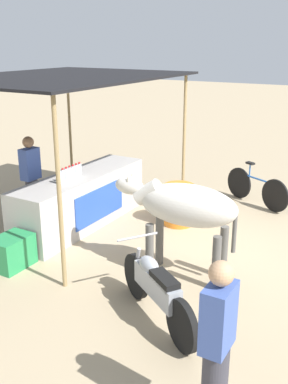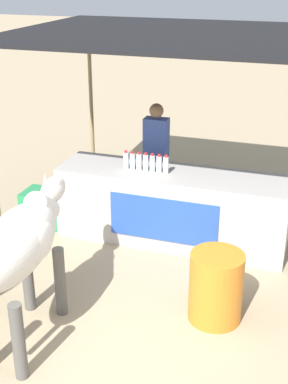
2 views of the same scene
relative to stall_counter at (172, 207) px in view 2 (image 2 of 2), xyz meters
The scene contains 8 objects.
ground_plane 2.25m from the stall_counter, 90.00° to the right, with size 60.00×60.00×0.00m, color tan.
stall_counter is the anchor object (origin of this frame).
stall_awning 2.10m from the stall_counter, 90.00° to the left, with size 4.20×3.20×2.66m.
water_bottle_row 0.69m from the stall_counter, behind, with size 0.61×0.07×0.25m.
vendor_behind_counter 0.96m from the stall_counter, 121.38° to the left, with size 0.34×0.22×1.65m.
cooler_box 1.85m from the stall_counter, behind, with size 0.60×0.44×0.48m, color #268C4C.
water_barrel 1.77m from the stall_counter, 59.37° to the right, with size 0.56×0.56×0.76m, color orange.
cow 2.58m from the stall_counter, 108.31° to the right, with size 0.64×1.84×1.44m.
Camera 2 is at (1.68, -3.96, 3.46)m, focal length 50.00 mm.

